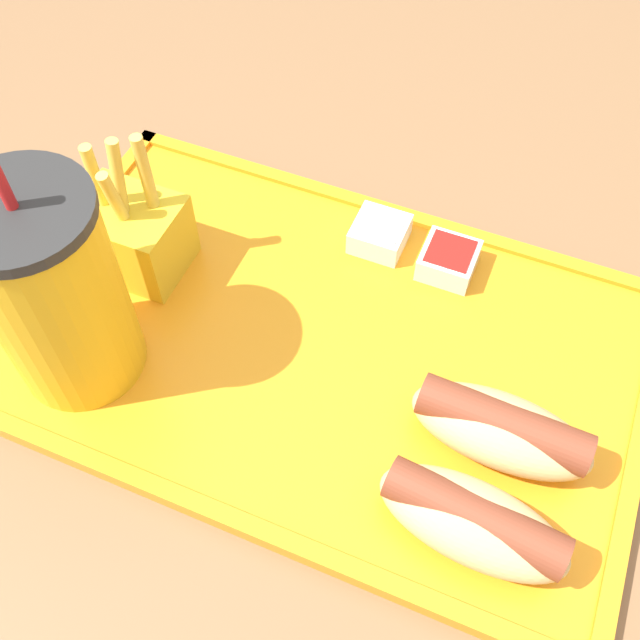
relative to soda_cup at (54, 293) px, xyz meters
The scene contains 9 objects.
ground_plane 0.87m from the soda_cup, 154.36° to the right, with size 8.00×8.00×0.00m, color #ADA393.
dining_table 0.51m from the soda_cup, 154.36° to the right, with size 1.48×1.13×0.75m.
food_tray 0.19m from the soda_cup, 152.94° to the right, with size 0.47×0.30×0.01m.
soda_cup is the anchor object (origin of this frame).
hot_dog_far 0.29m from the soda_cup, behind, with size 0.12×0.06×0.04m.
hot_dog_near 0.30m from the soda_cup, behind, with size 0.12×0.06×0.04m.
fries_carton 0.11m from the soda_cup, 84.04° to the right, with size 0.08×0.06×0.12m.
sauce_cup_mayo 0.25m from the soda_cup, 130.35° to the right, with size 0.04×0.04×0.02m.
sauce_cup_ketchup 0.29m from the soda_cup, 140.14° to the right, with size 0.04×0.04×0.02m.
Camera 1 is at (-0.07, 0.29, 1.22)m, focal length 42.00 mm.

